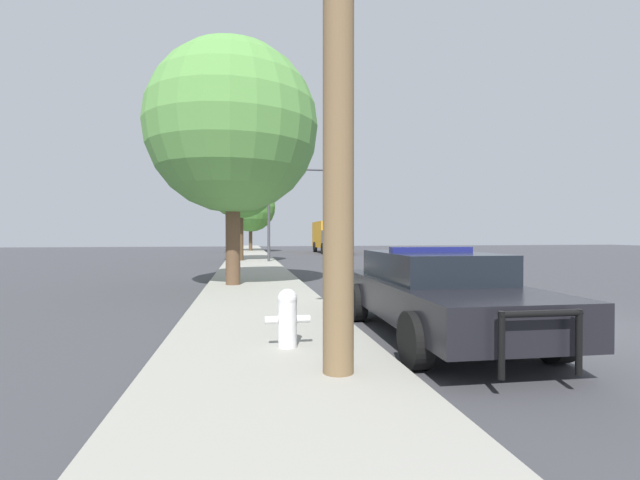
# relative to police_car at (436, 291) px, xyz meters

# --- Properties ---
(ground_plane) EXTENTS (110.00, 110.00, 0.00)m
(ground_plane) POSITION_rel_police_car_xyz_m (2.38, 0.46, -0.75)
(ground_plane) COLOR #3D3D42
(sidewalk_left) EXTENTS (3.00, 110.00, 0.13)m
(sidewalk_left) POSITION_rel_police_car_xyz_m (-2.72, 0.46, -0.68)
(sidewalk_left) COLOR #99968C
(sidewalk_left) RESTS_ON ground_plane
(police_car) EXTENTS (2.23, 5.05, 1.46)m
(police_car) POSITION_rel_police_car_xyz_m (0.00, 0.00, 0.00)
(police_car) COLOR black
(police_car) RESTS_ON ground_plane
(fire_hydrant) EXTENTS (0.62, 0.27, 0.80)m
(fire_hydrant) POSITION_rel_police_car_xyz_m (-2.49, -0.72, -0.20)
(fire_hydrant) COLOR white
(fire_hydrant) RESTS_ON sidewalk_left
(utility_pole) EXTENTS (1.40, 0.35, 7.53)m
(utility_pole) POSITION_rel_police_car_xyz_m (-2.04, -1.89, 3.21)
(utility_pole) COLOR brown
(utility_pole) RESTS_ON sidewalk_left
(traffic_light) EXTENTS (3.85, 0.35, 5.51)m
(traffic_light) POSITION_rel_police_car_xyz_m (-0.24, 18.32, 3.26)
(traffic_light) COLOR #424247
(traffic_light) RESTS_ON sidewalk_left
(car_background_oncoming) EXTENTS (2.04, 4.34, 1.31)m
(car_background_oncoming) POSITION_rel_police_car_xyz_m (4.45, 28.38, -0.05)
(car_background_oncoming) COLOR #B7B7BC
(car_background_oncoming) RESTS_ON ground_plane
(box_truck) EXTENTS (2.70, 7.65, 2.89)m
(box_truck) POSITION_rel_police_car_xyz_m (4.72, 32.10, 0.83)
(box_truck) COLOR #474C51
(box_truck) RESTS_ON ground_plane
(tree_sidewalk_far) EXTENTS (4.77, 4.77, 6.60)m
(tree_sidewalk_far) POSITION_rel_police_car_xyz_m (-2.53, 35.26, 3.59)
(tree_sidewalk_far) COLOR #4C3823
(tree_sidewalk_far) RESTS_ON sidewalk_left
(tree_sidewalk_near) EXTENTS (5.24, 5.24, 7.45)m
(tree_sidewalk_near) POSITION_rel_police_car_xyz_m (-3.43, 6.89, 4.20)
(tree_sidewalk_near) COLOR brown
(tree_sidewalk_near) RESTS_ON sidewalk_left
(tree_sidewalk_mid) EXTENTS (4.19, 4.19, 6.71)m
(tree_sidewalk_mid) POSITION_rel_police_car_xyz_m (-3.32, 19.44, 3.98)
(tree_sidewalk_mid) COLOR #4C3823
(tree_sidewalk_mid) RESTS_ON sidewalk_left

